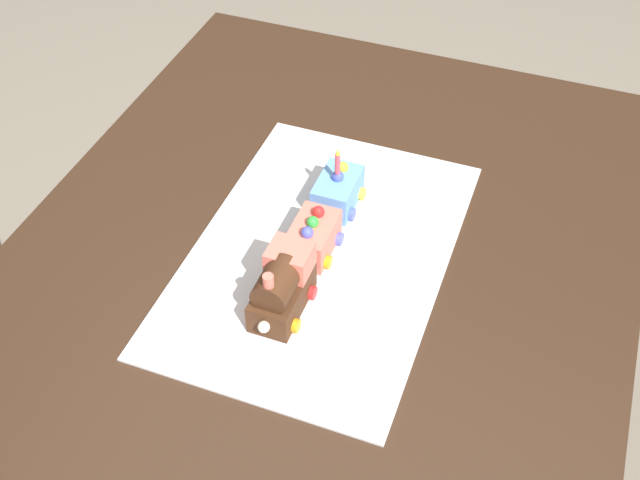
% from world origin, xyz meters
% --- Properties ---
extents(dining_table, '(1.40, 1.00, 0.74)m').
position_xyz_m(dining_table, '(0.00, 0.00, 0.63)').
color(dining_table, '#382316').
rests_on(dining_table, ground).
extents(cake_board, '(0.60, 0.40, 0.00)m').
position_xyz_m(cake_board, '(0.05, 0.00, 0.74)').
color(cake_board, silver).
rests_on(cake_board, dining_table).
extents(cake_locomotive, '(0.14, 0.08, 0.12)m').
position_xyz_m(cake_locomotive, '(-0.07, 0.01, 0.79)').
color(cake_locomotive, '#472816').
rests_on(cake_locomotive, cake_board).
extents(cake_car_tanker_coral, '(0.10, 0.08, 0.07)m').
position_xyz_m(cake_car_tanker_coral, '(0.06, 0.01, 0.77)').
color(cake_car_tanker_coral, '#F27260').
rests_on(cake_car_tanker_coral, cake_board).
extents(cake_car_flatbed_sky_blue, '(0.10, 0.08, 0.07)m').
position_xyz_m(cake_car_flatbed_sky_blue, '(0.18, 0.01, 0.77)').
color(cake_car_flatbed_sky_blue, '#669EEA').
rests_on(cake_car_flatbed_sky_blue, cake_board).
extents(birthday_candle, '(0.01, 0.01, 0.05)m').
position_xyz_m(birthday_candle, '(0.17, 0.01, 0.84)').
color(birthday_candle, '#F24C59').
rests_on(birthday_candle, cake_car_flatbed_sky_blue).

